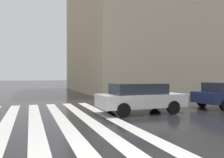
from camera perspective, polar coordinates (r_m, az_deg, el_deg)
name	(u,v)px	position (r m, az deg, el deg)	size (l,w,h in m)	color
zebra_crossing	(36,127)	(8.47, -18.40, -11.19)	(13.00, 6.50, 0.01)	silver
haussmann_block_corner	(170,8)	(32.46, 14.31, 16.71)	(18.08, 24.40, 21.99)	beige
car_white	(140,97)	(11.01, 6.99, -4.50)	(1.85, 4.10, 1.41)	silver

